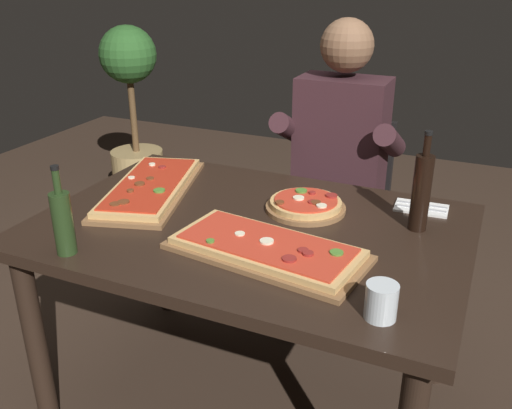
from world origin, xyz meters
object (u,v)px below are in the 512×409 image
object	(u,v)px
seated_diner	(337,160)
dining_table	(250,249)
wine_bottle_dark	(421,191)
pizza_rectangular_front	(267,249)
diner_chair	(341,204)
potted_plant_corner	(133,110)
oil_bottle_amber	(63,221)
tumbler_near_camera	(381,303)
pizza_round_far	(306,205)
pizza_rectangular_left	(150,187)

from	to	relation	value
seated_diner	dining_table	bearing A→B (deg)	-96.23
wine_bottle_dark	pizza_rectangular_front	bearing A→B (deg)	-136.41
diner_chair	potted_plant_corner	bearing A→B (deg)	157.54
oil_bottle_amber	diner_chair	world-z (taller)	oil_bottle_amber
tumbler_near_camera	diner_chair	world-z (taller)	diner_chair
wine_bottle_dark	diner_chair	world-z (taller)	wine_bottle_dark
tumbler_near_camera	seated_diner	world-z (taller)	seated_diner
tumbler_near_camera	diner_chair	size ratio (longest dim) A/B	0.11
pizza_rectangular_front	wine_bottle_dark	xyz separation A→B (m)	(0.38, 0.36, 0.11)
pizza_round_far	tumbler_near_camera	size ratio (longest dim) A/B	3.01
dining_table	pizza_rectangular_left	world-z (taller)	pizza_rectangular_left
pizza_rectangular_front	diner_chair	world-z (taller)	diner_chair
oil_bottle_amber	seated_diner	size ratio (longest dim) A/B	0.21
pizza_round_far	seated_diner	world-z (taller)	seated_diner
dining_table	potted_plant_corner	size ratio (longest dim) A/B	1.20
tumbler_near_camera	oil_bottle_amber	bearing A→B (deg)	-176.82
wine_bottle_dark	pizza_rectangular_left	bearing A→B (deg)	-174.76
tumbler_near_camera	potted_plant_corner	world-z (taller)	potted_plant_corner
pizza_rectangular_front	wine_bottle_dark	distance (m)	0.53
pizza_rectangular_front	pizza_round_far	size ratio (longest dim) A/B	2.23
pizza_rectangular_left	pizza_round_far	bearing A→B (deg)	7.88
tumbler_near_camera	seated_diner	bearing A→B (deg)	111.54
seated_diner	potted_plant_corner	size ratio (longest dim) A/B	1.14
dining_table	seated_diner	size ratio (longest dim) A/B	1.05
oil_bottle_amber	potted_plant_corner	size ratio (longest dim) A/B	0.24
dining_table	oil_bottle_amber	world-z (taller)	oil_bottle_amber
oil_bottle_amber	tumbler_near_camera	xyz separation A→B (m)	(0.92, 0.05, -0.06)
seated_diner	potted_plant_corner	distance (m)	1.85
pizza_rectangular_left	diner_chair	size ratio (longest dim) A/B	0.78
pizza_rectangular_front	oil_bottle_amber	bearing A→B (deg)	-157.16
pizza_rectangular_left	pizza_round_far	distance (m)	0.59
pizza_rectangular_left	pizza_rectangular_front	bearing A→B (deg)	-24.63
potted_plant_corner	pizza_round_far	bearing A→B (deg)	-38.54
pizza_rectangular_left	potted_plant_corner	size ratio (longest dim) A/B	0.58
dining_table	pizza_rectangular_front	bearing A→B (deg)	-52.03
wine_bottle_dark	oil_bottle_amber	xyz separation A→B (m)	(-0.92, -0.59, -0.03)
pizza_round_far	tumbler_near_camera	distance (m)	0.65
diner_chair	potted_plant_corner	size ratio (longest dim) A/B	0.75
pizza_rectangular_front	pizza_rectangular_left	xyz separation A→B (m)	(-0.59, 0.27, 0.00)
pizza_rectangular_front	seated_diner	distance (m)	0.91
pizza_round_far	wine_bottle_dark	xyz separation A→B (m)	(0.38, 0.01, 0.11)
pizza_rectangular_front	seated_diner	xyz separation A→B (m)	(-0.05, 0.91, -0.02)
pizza_rectangular_front	pizza_round_far	distance (m)	0.35
pizza_rectangular_front	oil_bottle_amber	size ratio (longest dim) A/B	2.25
pizza_round_far	oil_bottle_amber	xyz separation A→B (m)	(-0.54, -0.58, 0.08)
pizza_rectangular_front	potted_plant_corner	xyz separation A→B (m)	(-1.71, 1.71, -0.15)
oil_bottle_amber	diner_chair	xyz separation A→B (m)	(0.49, 1.26, -0.36)
pizza_rectangular_left	potted_plant_corner	bearing A→B (deg)	127.89
dining_table	pizza_rectangular_front	xyz separation A→B (m)	(0.13, -0.17, 0.12)
dining_table	pizza_round_far	distance (m)	0.25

